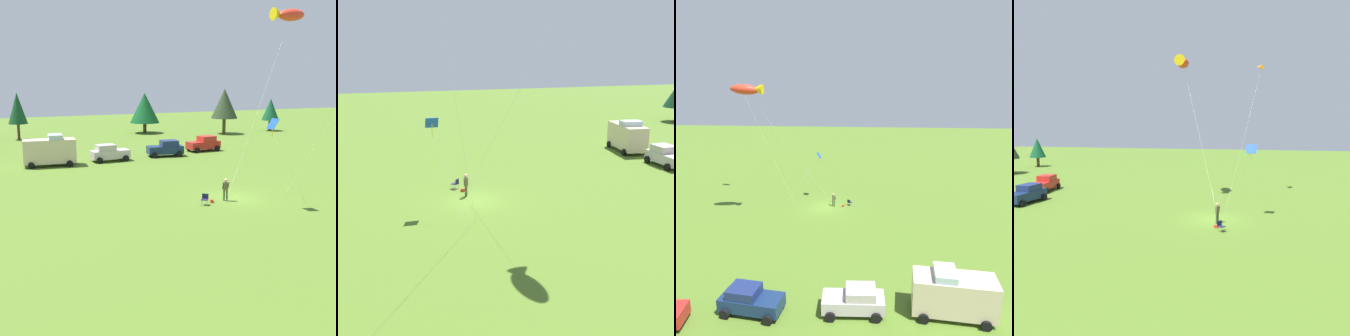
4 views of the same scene
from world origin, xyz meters
The scene contains 9 objects.
ground_plane centered at (0.00, 0.00, 0.00)m, with size 160.00×160.00×0.00m, color #4E6F24.
person_kite_flyer centered at (-1.13, -0.43, 1.02)m, with size 0.56×0.45×1.74m.
folding_chair centered at (-3.12, -0.86, 0.49)m, with size 0.68×0.68×0.82m.
backpack_on_grass centered at (-2.32, -0.46, 0.11)m, with size 0.32×0.22×0.22m, color red.
car_navy_hatch centered at (2.32, 19.87, 0.95)m, with size 4.38×2.62×1.89m.
car_red_sedan centered at (8.29, 21.68, 0.95)m, with size 4.38×2.62×1.89m.
kite_large_fish centered at (7.31, 4.19, 14.60)m, with size 10.49×5.73×15.24m.
kite_delta_orange centered at (11.16, -4.11, 14.50)m, with size 7.83×3.83×14.88m.
kite_diamond_blue centered at (1.16, -3.04, 5.91)m, with size 4.33×1.87×6.44m.
Camera 4 is at (-27.52, -2.70, 8.18)m, focal length 35.00 mm.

